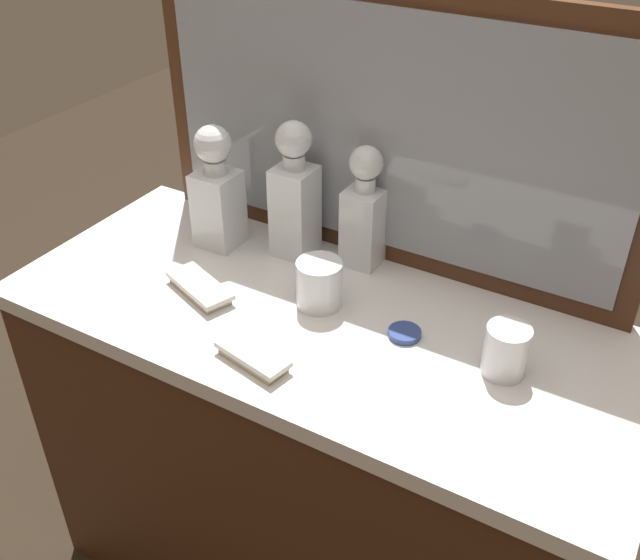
{
  "coord_description": "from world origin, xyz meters",
  "views": [
    {
      "loc": [
        0.55,
        -0.95,
        1.66
      ],
      "look_at": [
        0.0,
        0.0,
        0.91
      ],
      "focal_mm": 40.59,
      "sensor_mm": 36.0,
      "label": 1
    }
  ],
  "objects_px": {
    "crystal_decanter_front": "(218,198)",
    "crystal_decanter_center": "(295,203)",
    "silver_brush_right": "(253,357)",
    "porcelain_dish": "(405,333)",
    "silver_brush_far_right": "(200,288)",
    "crystal_tumbler_far_right": "(319,285)",
    "crystal_decanter_right": "(364,218)",
    "crystal_tumbler_far_left": "(506,352)"
  },
  "relations": [
    {
      "from": "crystal_decanter_front",
      "to": "crystal_decanter_center",
      "type": "relative_size",
      "value": 0.92
    },
    {
      "from": "silver_brush_right",
      "to": "crystal_decanter_front",
      "type": "bearing_deg",
      "value": 134.31
    },
    {
      "from": "porcelain_dish",
      "to": "silver_brush_far_right",
      "type": "bearing_deg",
      "value": -168.73
    },
    {
      "from": "crystal_tumbler_far_right",
      "to": "crystal_decanter_center",
      "type": "bearing_deg",
      "value": 135.24
    },
    {
      "from": "silver_brush_right",
      "to": "crystal_decanter_center",
      "type": "bearing_deg",
      "value": 110.3
    },
    {
      "from": "crystal_decanter_center",
      "to": "silver_brush_right",
      "type": "xyz_separation_m",
      "value": [
        0.13,
        -0.35,
        -0.11
      ]
    },
    {
      "from": "crystal_decanter_center",
      "to": "silver_brush_right",
      "type": "bearing_deg",
      "value": -69.7
    },
    {
      "from": "crystal_decanter_right",
      "to": "silver_brush_far_right",
      "type": "height_order",
      "value": "crystal_decanter_right"
    },
    {
      "from": "crystal_tumbler_far_right",
      "to": "porcelain_dish",
      "type": "bearing_deg",
      "value": -2.46
    },
    {
      "from": "silver_brush_right",
      "to": "porcelain_dish",
      "type": "distance_m",
      "value": 0.28
    },
    {
      "from": "crystal_tumbler_far_right",
      "to": "crystal_tumbler_far_left",
      "type": "bearing_deg",
      "value": -1.91
    },
    {
      "from": "silver_brush_right",
      "to": "porcelain_dish",
      "type": "relative_size",
      "value": 2.45
    },
    {
      "from": "crystal_tumbler_far_left",
      "to": "porcelain_dish",
      "type": "height_order",
      "value": "crystal_tumbler_far_left"
    },
    {
      "from": "crystal_decanter_front",
      "to": "silver_brush_right",
      "type": "bearing_deg",
      "value": -45.69
    },
    {
      "from": "crystal_decanter_center",
      "to": "crystal_tumbler_far_left",
      "type": "xyz_separation_m",
      "value": [
        0.51,
        -0.15,
        -0.08
      ]
    },
    {
      "from": "crystal_decanter_center",
      "to": "porcelain_dish",
      "type": "distance_m",
      "value": 0.37
    },
    {
      "from": "crystal_decanter_front",
      "to": "crystal_tumbler_far_left",
      "type": "xyz_separation_m",
      "value": [
        0.67,
        -0.1,
        -0.07
      ]
    },
    {
      "from": "crystal_decanter_front",
      "to": "crystal_tumbler_far_left",
      "type": "bearing_deg",
      "value": -8.54
    },
    {
      "from": "crystal_tumbler_far_right",
      "to": "crystal_decanter_right",
      "type": "bearing_deg",
      "value": 89.23
    },
    {
      "from": "crystal_tumbler_far_left",
      "to": "silver_brush_far_right",
      "type": "height_order",
      "value": "crystal_tumbler_far_left"
    },
    {
      "from": "crystal_decanter_center",
      "to": "porcelain_dish",
      "type": "relative_size",
      "value": 4.9
    },
    {
      "from": "crystal_decanter_front",
      "to": "silver_brush_far_right",
      "type": "distance_m",
      "value": 0.22
    },
    {
      "from": "crystal_decanter_front",
      "to": "crystal_decanter_right",
      "type": "relative_size",
      "value": 1.04
    },
    {
      "from": "crystal_tumbler_far_left",
      "to": "porcelain_dish",
      "type": "relative_size",
      "value": 1.53
    },
    {
      "from": "crystal_decanter_front",
      "to": "silver_brush_far_right",
      "type": "xyz_separation_m",
      "value": [
        0.08,
        -0.18,
        -0.1
      ]
    },
    {
      "from": "crystal_decanter_center",
      "to": "crystal_tumbler_far_left",
      "type": "height_order",
      "value": "crystal_decanter_center"
    },
    {
      "from": "crystal_decanter_right",
      "to": "porcelain_dish",
      "type": "relative_size",
      "value": 4.32
    },
    {
      "from": "crystal_tumbler_far_right",
      "to": "silver_brush_right",
      "type": "height_order",
      "value": "crystal_tumbler_far_right"
    },
    {
      "from": "crystal_tumbler_far_left",
      "to": "silver_brush_right",
      "type": "distance_m",
      "value": 0.43
    },
    {
      "from": "crystal_decanter_center",
      "to": "crystal_decanter_right",
      "type": "bearing_deg",
      "value": 14.59
    },
    {
      "from": "crystal_decanter_front",
      "to": "crystal_tumbler_far_left",
      "type": "relative_size",
      "value": 2.95
    },
    {
      "from": "crystal_decanter_center",
      "to": "crystal_tumbler_far_right",
      "type": "height_order",
      "value": "crystal_decanter_center"
    },
    {
      "from": "crystal_tumbler_far_right",
      "to": "porcelain_dish",
      "type": "height_order",
      "value": "crystal_tumbler_far_right"
    },
    {
      "from": "crystal_tumbler_far_left",
      "to": "silver_brush_far_right",
      "type": "relative_size",
      "value": 0.54
    },
    {
      "from": "crystal_decanter_center",
      "to": "crystal_tumbler_far_left",
      "type": "relative_size",
      "value": 3.21
    },
    {
      "from": "crystal_decanter_center",
      "to": "silver_brush_far_right",
      "type": "height_order",
      "value": "crystal_decanter_center"
    },
    {
      "from": "crystal_decanter_right",
      "to": "silver_brush_right",
      "type": "height_order",
      "value": "crystal_decanter_right"
    },
    {
      "from": "crystal_tumbler_far_right",
      "to": "silver_brush_far_right",
      "type": "height_order",
      "value": "crystal_tumbler_far_right"
    },
    {
      "from": "crystal_tumbler_far_left",
      "to": "crystal_decanter_center",
      "type": "bearing_deg",
      "value": 163.52
    },
    {
      "from": "crystal_decanter_front",
      "to": "silver_brush_far_right",
      "type": "height_order",
      "value": "crystal_decanter_front"
    },
    {
      "from": "crystal_decanter_front",
      "to": "silver_brush_right",
      "type": "height_order",
      "value": "crystal_decanter_front"
    },
    {
      "from": "crystal_decanter_right",
      "to": "silver_brush_right",
      "type": "relative_size",
      "value": 1.76
    }
  ]
}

